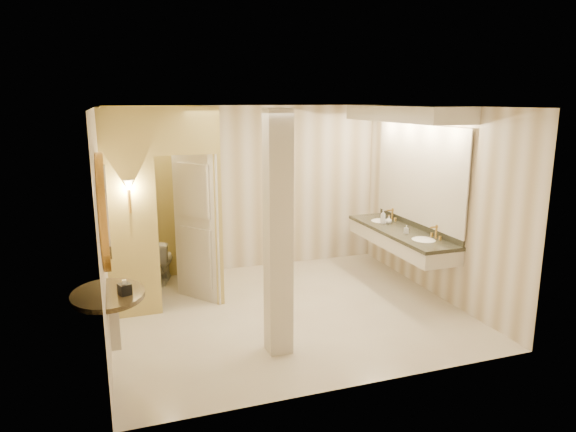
{
  "coord_description": "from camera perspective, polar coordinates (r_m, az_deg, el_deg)",
  "views": [
    {
      "loc": [
        -2.09,
        -6.14,
        2.78
      ],
      "look_at": [
        0.08,
        0.2,
        1.26
      ],
      "focal_mm": 32.0,
      "sensor_mm": 36.0,
      "label": 1
    }
  ],
  "objects": [
    {
      "name": "soap_bottle_a",
      "position": [
        7.69,
        13.01,
        -1.45
      ],
      "size": [
        0.06,
        0.07,
        0.12
      ],
      "primitive_type": "imported",
      "rotation": [
        0.0,
        0.0,
        -0.18
      ],
      "color": "beige",
      "rests_on": "vanity"
    },
    {
      "name": "soap_bottle_b",
      "position": [
        8.23,
        11.15,
        -0.43
      ],
      "size": [
        0.11,
        0.11,
        0.12
      ],
      "primitive_type": "imported",
      "rotation": [
        0.0,
        0.0,
        0.1
      ],
      "color": "silver",
      "rests_on": "vanity"
    },
    {
      "name": "vanity",
      "position": [
        7.78,
        12.87,
        3.92
      ],
      "size": [
        0.75,
        2.43,
        2.09
      ],
      "color": "beige",
      "rests_on": "floor"
    },
    {
      "name": "wall_back",
      "position": [
        8.52,
        -4.45,
        3.05
      ],
      "size": [
        4.5,
        0.02,
        2.7
      ],
      "primitive_type": "cube",
      "color": "beige",
      "rests_on": "floor"
    },
    {
      "name": "pillar",
      "position": [
        5.55,
        -1.11,
        -2.16
      ],
      "size": [
        0.27,
        0.27,
        2.7
      ],
      "primitive_type": "cube",
      "color": "beige",
      "rests_on": "floor"
    },
    {
      "name": "tissue_box",
      "position": [
        5.43,
        -17.69,
        -7.76
      ],
      "size": [
        0.15,
        0.15,
        0.11
      ],
      "primitive_type": "cube",
      "rotation": [
        0.0,
        0.0,
        0.37
      ],
      "color": "black",
      "rests_on": "console_shelf"
    },
    {
      "name": "console_shelf",
      "position": [
        5.42,
        -19.55,
        -3.42
      ],
      "size": [
        0.91,
        0.91,
        1.91
      ],
      "color": "black",
      "rests_on": "floor"
    },
    {
      "name": "wall_front",
      "position": [
        4.85,
        7.54,
        -4.5
      ],
      "size": [
        4.5,
        0.02,
        2.7
      ],
      "primitive_type": "cube",
      "color": "beige",
      "rests_on": "floor"
    },
    {
      "name": "wall_right",
      "position": [
        7.65,
        16.07,
        1.48
      ],
      "size": [
        0.02,
        4.0,
        2.7
      ],
      "primitive_type": "cube",
      "color": "beige",
      "rests_on": "floor"
    },
    {
      "name": "toilet",
      "position": [
        8.27,
        -14.08,
        -4.76
      ],
      "size": [
        0.57,
        0.76,
        0.69
      ],
      "primitive_type": "imported",
      "rotation": [
        0.0,
        0.0,
        2.83
      ],
      "color": "white",
      "rests_on": "floor"
    },
    {
      "name": "soap_bottle_c",
      "position": [
        8.22,
        10.51,
        -0.07
      ],
      "size": [
        0.11,
        0.11,
        0.22
      ],
      "primitive_type": "imported",
      "rotation": [
        0.0,
        0.0,
        0.4
      ],
      "color": "#C6B28C",
      "rests_on": "vanity"
    },
    {
      "name": "toilet_closet",
      "position": [
        7.3,
        -11.04,
        1.5
      ],
      "size": [
        1.5,
        1.55,
        2.7
      ],
      "color": "#D4C06F",
      "rests_on": "floor"
    },
    {
      "name": "wall_sconce",
      "position": [
        6.65,
        -17.29,
        3.12
      ],
      "size": [
        0.14,
        0.14,
        0.42
      ],
      "color": "#BD8F3C",
      "rests_on": "toilet_closet"
    },
    {
      "name": "ceiling",
      "position": [
        6.48,
        -0.12,
        12.05
      ],
      "size": [
        4.5,
        4.5,
        0.0
      ],
      "primitive_type": "plane",
      "rotation": [
        3.14,
        0.0,
        0.0
      ],
      "color": "silver",
      "rests_on": "wall_back"
    },
    {
      "name": "floor",
      "position": [
        7.05,
        -0.11,
        -10.46
      ],
      "size": [
        4.5,
        4.5,
        0.0
      ],
      "primitive_type": "plane",
      "color": "beige",
      "rests_on": "ground"
    },
    {
      "name": "wall_left",
      "position": [
        6.3,
        -19.87,
        -1.12
      ],
      "size": [
        0.02,
        4.0,
        2.7
      ],
      "primitive_type": "cube",
      "color": "beige",
      "rests_on": "floor"
    }
  ]
}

